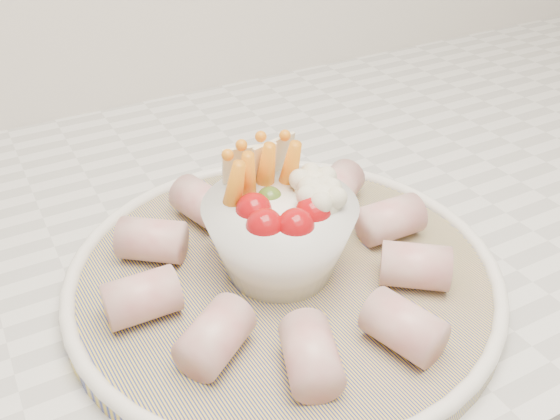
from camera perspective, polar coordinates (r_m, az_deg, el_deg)
serving_platter at (r=0.51m, az=0.35°, el=-5.89°), size 0.37×0.37×0.02m
veggie_bowl at (r=0.49m, az=0.02°, el=-1.79°), size 0.12×0.12×0.10m
cured_meat_rolls at (r=0.50m, az=0.28°, el=-3.97°), size 0.27×0.28×0.04m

